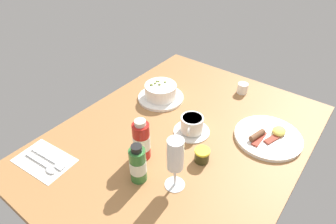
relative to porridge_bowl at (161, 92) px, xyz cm
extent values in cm
cube|color=#9E6B3D|center=(14.86, 21.16, -5.03)|extent=(110.00, 84.00, 3.00)
cylinder|color=white|center=(0.00, 0.01, -2.93)|extent=(20.11, 20.11, 1.20)
cylinder|color=white|center=(0.00, 0.01, 0.65)|extent=(13.86, 13.86, 5.96)
cylinder|color=beige|center=(0.00, 0.01, 2.83)|extent=(11.92, 11.92, 1.60)
sphere|color=olive|center=(-2.85, 0.23, 3.73)|extent=(1.05, 1.05, 1.05)
sphere|color=olive|center=(0.26, -0.39, 3.73)|extent=(1.19, 1.19, 1.19)
sphere|color=olive|center=(-1.56, -2.34, 3.73)|extent=(0.85, 0.85, 0.85)
sphere|color=olive|center=(-1.17, -3.04, 3.73)|extent=(1.05, 1.05, 1.05)
sphere|color=olive|center=(2.56, -3.00, 3.73)|extent=(1.35, 1.35, 1.35)
sphere|color=olive|center=(0.65, -2.58, 3.73)|extent=(1.03, 1.03, 1.03)
cube|color=white|center=(53.34, -8.54, -3.38)|extent=(14.54, 20.79, 0.30)
cube|color=silver|center=(52.14, -9.54, -2.98)|extent=(2.33, 14.05, 0.50)
cube|color=silver|center=(52.14, -1.74, -2.98)|extent=(2.48, 3.77, 0.40)
cube|color=silver|center=(54.94, -9.54, -2.98)|extent=(2.05, 13.04, 0.50)
ellipsoid|color=silver|center=(54.94, -2.54, -2.93)|extent=(2.40, 4.00, 0.60)
cylinder|color=white|center=(10.26, 23.14, -3.08)|extent=(13.89, 13.89, 0.90)
cylinder|color=white|center=(10.26, 23.14, 0.34)|extent=(8.62, 8.62, 5.95)
cylinder|color=#36190D|center=(10.26, 23.14, 2.82)|extent=(7.33, 7.33, 1.00)
torus|color=white|center=(15.31, 24.79, 0.64)|extent=(3.67, 1.88, 3.60)
cylinder|color=white|center=(-26.41, 26.47, -1.18)|extent=(4.70, 4.70, 4.70)
cone|color=white|center=(-24.37, 25.91, 0.60)|extent=(2.61, 2.18, 2.33)
cylinder|color=white|center=(34.57, 32.96, -3.33)|extent=(6.43, 6.43, 0.40)
cylinder|color=white|center=(34.57, 32.96, 0.74)|extent=(0.80, 0.80, 7.73)
cylinder|color=white|center=(34.57, 32.96, 9.94)|extent=(4.99, 4.99, 10.68)
cylinder|color=#EBF0B5|center=(34.57, 32.96, 8.34)|extent=(4.09, 4.09, 6.41)
cylinder|color=#333017|center=(20.67, 34.15, -1.51)|extent=(5.00, 5.00, 4.04)
cylinder|color=yellow|center=(20.67, 34.15, 0.91)|extent=(5.25, 5.25, 0.80)
cylinder|color=#337233|center=(39.45, 22.38, 2.65)|extent=(5.20, 5.20, 12.35)
cylinder|color=silver|center=(39.45, 22.38, 2.40)|extent=(5.31, 5.31, 4.69)
cylinder|color=black|center=(39.45, 22.38, 9.77)|extent=(3.38, 3.38, 1.90)
cylinder|color=#B21E19|center=(31.27, 16.67, 3.47)|extent=(5.77, 5.77, 13.99)
cylinder|color=silver|center=(31.27, 16.67, 3.19)|extent=(5.88, 5.88, 5.32)
cylinder|color=silver|center=(31.27, 16.67, 11.32)|extent=(3.75, 3.75, 1.71)
cylinder|color=white|center=(-3.69, 47.92, -2.83)|extent=(24.62, 24.62, 1.40)
cube|color=#A23828|center=(0.27, 45.94, -1.83)|extent=(9.02, 2.49, 0.60)
cube|color=brown|center=(-3.41, 50.09, -1.83)|extent=(9.30, 5.07, 0.60)
cylinder|color=brown|center=(0.00, 44.84, -0.93)|extent=(7.33, 3.90, 2.20)
ellipsoid|color=#F2D859|center=(-7.38, 50.38, -1.13)|extent=(6.00, 4.80, 2.40)
camera|label=1|loc=(82.21, 66.56, 69.46)|focal=30.86mm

